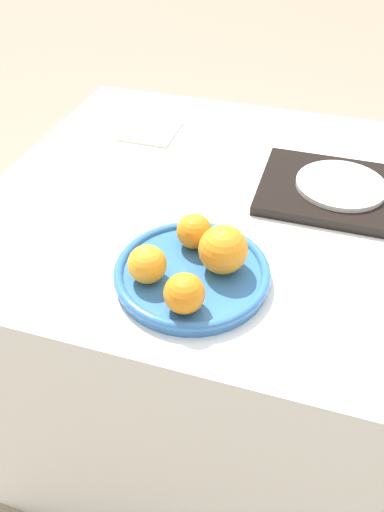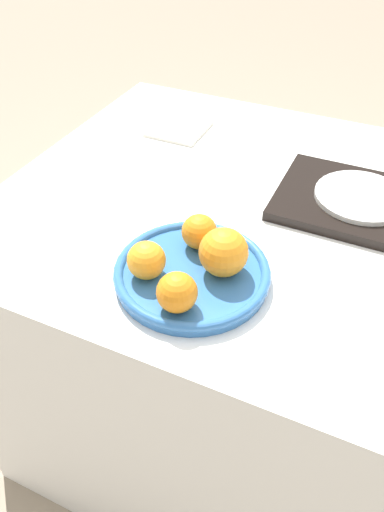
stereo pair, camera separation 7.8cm
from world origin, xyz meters
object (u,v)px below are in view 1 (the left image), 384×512
object	(u,v)px
orange_3	(184,293)
napkin	(150,131)
orange_2	(194,231)
side_plate	(341,185)
orange_1	(147,264)
serving_tray	(339,191)
fruit_platter	(192,273)
orange_0	(223,249)

from	to	relation	value
orange_3	napkin	distance (m)	0.61
orange_2	side_plate	bearing A→B (deg)	48.59
orange_1	side_plate	size ratio (longest dim) A/B	0.35
orange_2	serving_tray	xyz separation A→B (m)	(0.23, 0.26, -0.04)
orange_1	side_plate	distance (m)	0.45
side_plate	orange_3	bearing A→B (deg)	-116.11
fruit_platter	napkin	distance (m)	0.53
serving_tray	napkin	xyz separation A→B (m)	(-0.46, 0.14, -0.01)
fruit_platter	napkin	world-z (taller)	fruit_platter
fruit_platter	side_plate	bearing A→B (deg)	56.67
napkin	orange_0	bearing A→B (deg)	-56.51
fruit_platter	side_plate	world-z (taller)	side_plate
orange_1	serving_tray	xyz separation A→B (m)	(0.27, 0.36, -0.04)
orange_1	side_plate	xyz separation A→B (m)	(0.27, 0.36, -0.02)
fruit_platter	orange_2	size ratio (longest dim) A/B	4.25
serving_tray	side_plate	size ratio (longest dim) A/B	1.78
napkin	serving_tray	bearing A→B (deg)	-17.47
orange_2	side_plate	size ratio (longest dim) A/B	0.34
orange_0	napkin	world-z (taller)	orange_0
orange_2	orange_3	distance (m)	0.15
orange_0	orange_3	size ratio (longest dim) A/B	1.28
orange_0	side_plate	distance (m)	0.34
fruit_platter	orange_0	xyz separation A→B (m)	(0.04, 0.02, 0.04)
fruit_platter	orange_2	world-z (taller)	orange_2
orange_3	napkin	world-z (taller)	orange_3
orange_1	fruit_platter	bearing A→B (deg)	31.91
orange_2	serving_tray	world-z (taller)	orange_2
orange_2	napkin	bearing A→B (deg)	120.16
side_plate	napkin	world-z (taller)	side_plate
orange_0	orange_2	size ratio (longest dim) A/B	1.31
side_plate	orange_2	bearing A→B (deg)	-131.41
orange_0	orange_3	bearing A→B (deg)	-107.02
orange_1	napkin	xyz separation A→B (m)	(-0.19, 0.50, -0.05)
orange_3	side_plate	world-z (taller)	orange_3
orange_3	napkin	xyz separation A→B (m)	(-0.26, 0.55, -0.05)
serving_tray	napkin	distance (m)	0.48
fruit_platter	orange_1	bearing A→B (deg)	-148.09
side_plate	orange_0	bearing A→B (deg)	-118.95
orange_0	orange_2	distance (m)	0.07
fruit_platter	orange_0	bearing A→B (deg)	24.84
orange_0	napkin	xyz separation A→B (m)	(-0.29, 0.44, -0.05)
orange_3	orange_2	bearing A→B (deg)	101.34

